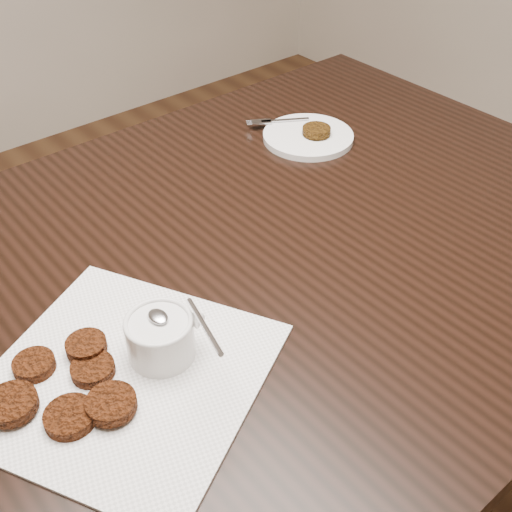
{
  "coord_description": "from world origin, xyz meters",
  "views": [
    {
      "loc": [
        -0.45,
        -0.58,
        1.38
      ],
      "look_at": [
        0.01,
        -0.02,
        0.8
      ],
      "focal_mm": 44.51,
      "sensor_mm": 36.0,
      "label": 1
    }
  ],
  "objects_px": {
    "table": "(228,417)",
    "sauce_ramekin": "(158,320)",
    "plate_with_patty": "(308,134)",
    "napkin": "(125,377)"
  },
  "relations": [
    {
      "from": "table",
      "to": "plate_with_patty",
      "type": "distance_m",
      "value": 0.59
    },
    {
      "from": "napkin",
      "to": "sauce_ramekin",
      "type": "distance_m",
      "value": 0.09
    },
    {
      "from": "plate_with_patty",
      "to": "sauce_ramekin",
      "type": "bearing_deg",
      "value": -150.97
    },
    {
      "from": "sauce_ramekin",
      "to": "plate_with_patty",
      "type": "bearing_deg",
      "value": 29.03
    },
    {
      "from": "table",
      "to": "sauce_ramekin",
      "type": "height_order",
      "value": "sauce_ramekin"
    },
    {
      "from": "table",
      "to": "sauce_ramekin",
      "type": "xyz_separation_m",
      "value": [
        -0.17,
        -0.1,
        0.44
      ]
    },
    {
      "from": "table",
      "to": "plate_with_patty",
      "type": "relative_size",
      "value": 8.33
    },
    {
      "from": "napkin",
      "to": "plate_with_patty",
      "type": "bearing_deg",
      "value": 26.76
    },
    {
      "from": "napkin",
      "to": "plate_with_patty",
      "type": "xyz_separation_m",
      "value": [
        0.61,
        0.31,
        0.01
      ]
    },
    {
      "from": "napkin",
      "to": "plate_with_patty",
      "type": "relative_size",
      "value": 1.81
    }
  ]
}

